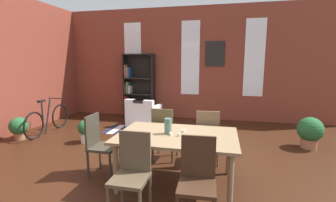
% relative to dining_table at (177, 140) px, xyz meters
% --- Properties ---
extents(ground_plane, '(10.19, 10.19, 0.00)m').
position_rel_dining_table_xyz_m(ground_plane, '(-0.36, 0.42, -0.66)').
color(ground_plane, '#351B0E').
extents(back_wall_brick, '(8.84, 0.12, 3.36)m').
position_rel_dining_table_xyz_m(back_wall_brick, '(-0.36, 4.10, 1.02)').
color(back_wall_brick, brown).
rests_on(back_wall_brick, ground).
extents(window_pane_0, '(0.55, 0.02, 2.18)m').
position_rel_dining_table_xyz_m(window_pane_0, '(-2.19, 4.03, 1.19)').
color(window_pane_0, white).
extents(window_pane_1, '(0.55, 0.02, 2.18)m').
position_rel_dining_table_xyz_m(window_pane_1, '(-0.36, 4.03, 1.19)').
color(window_pane_1, white).
extents(window_pane_2, '(0.55, 0.02, 2.18)m').
position_rel_dining_table_xyz_m(window_pane_2, '(1.47, 4.03, 1.19)').
color(window_pane_2, white).
extents(dining_table, '(1.67, 1.10, 0.74)m').
position_rel_dining_table_xyz_m(dining_table, '(0.00, 0.00, 0.00)').
color(dining_table, '#846B4B').
rests_on(dining_table, ground).
extents(vase_on_table, '(0.11, 0.11, 0.22)m').
position_rel_dining_table_xyz_m(vase_on_table, '(-0.13, 0.00, 0.19)').
color(vase_on_table, '#4C7266').
rests_on(vase_on_table, dining_table).
extents(tealight_candle_0, '(0.04, 0.04, 0.04)m').
position_rel_dining_table_xyz_m(tealight_candle_0, '(0.04, -0.07, 0.10)').
color(tealight_candle_0, silver).
rests_on(tealight_candle_0, dining_table).
extents(tealight_candle_1, '(0.04, 0.04, 0.04)m').
position_rel_dining_table_xyz_m(tealight_candle_1, '(-0.07, -0.08, 0.10)').
color(tealight_candle_1, silver).
rests_on(tealight_candle_1, dining_table).
extents(tealight_candle_2, '(0.04, 0.04, 0.04)m').
position_rel_dining_table_xyz_m(tealight_candle_2, '(0.07, 0.11, 0.10)').
color(tealight_candle_2, silver).
rests_on(tealight_candle_2, dining_table).
extents(dining_chair_near_left, '(0.40, 0.40, 0.95)m').
position_rel_dining_table_xyz_m(dining_chair_near_left, '(-0.37, -0.78, -0.15)').
color(dining_chair_near_left, brown).
rests_on(dining_chair_near_left, ground).
extents(dining_chair_far_right, '(0.43, 0.43, 0.95)m').
position_rel_dining_table_xyz_m(dining_chair_far_right, '(0.38, 0.78, -0.15)').
color(dining_chair_far_right, brown).
rests_on(dining_chair_far_right, ground).
extents(dining_chair_far_left, '(0.42, 0.42, 0.95)m').
position_rel_dining_table_xyz_m(dining_chair_far_left, '(-0.38, 0.78, -0.15)').
color(dining_chair_far_left, '#4A4228').
rests_on(dining_chair_far_left, ground).
extents(dining_chair_near_right, '(0.42, 0.42, 0.95)m').
position_rel_dining_table_xyz_m(dining_chair_near_right, '(0.37, -0.78, -0.15)').
color(dining_chair_near_right, '#392215').
rests_on(dining_chair_near_right, ground).
extents(dining_chair_head_left, '(0.40, 0.40, 0.95)m').
position_rel_dining_table_xyz_m(dining_chair_head_left, '(-1.21, 0.00, -0.15)').
color(dining_chair_head_left, '#353025').
rests_on(dining_chair_head_left, ground).
extents(bookshelf_tall, '(0.96, 0.33, 1.98)m').
position_rel_dining_table_xyz_m(bookshelf_tall, '(-2.00, 3.85, 0.34)').
color(bookshelf_tall, black).
rests_on(bookshelf_tall, ground).
extents(armchair_white, '(0.88, 0.88, 0.75)m').
position_rel_dining_table_xyz_m(armchair_white, '(-1.49, 2.95, -0.38)').
color(armchair_white, silver).
rests_on(armchair_white, ground).
extents(bicycle_second, '(0.44, 1.62, 0.87)m').
position_rel_dining_table_xyz_m(bicycle_second, '(-3.58, 1.74, -0.33)').
color(bicycle_second, black).
rests_on(bicycle_second, ground).
extents(potted_plant_by_shelf, '(0.33, 0.33, 0.50)m').
position_rel_dining_table_xyz_m(potted_plant_by_shelf, '(-2.26, 1.29, -0.38)').
color(potted_plant_by_shelf, silver).
rests_on(potted_plant_by_shelf, ground).
extents(potted_plant_corner, '(0.50, 0.50, 0.64)m').
position_rel_dining_table_xyz_m(potted_plant_corner, '(2.37, 2.00, -0.30)').
color(potted_plant_corner, '#9E6042').
rests_on(potted_plant_corner, ground).
extents(potted_plant_window, '(0.40, 0.40, 0.51)m').
position_rel_dining_table_xyz_m(potted_plant_window, '(-3.84, 1.13, -0.37)').
color(potted_plant_window, '#9E6042').
rests_on(potted_plant_window, ground).
extents(striped_rug, '(1.22, 0.85, 0.01)m').
position_rel_dining_table_xyz_m(striped_rug, '(-1.71, 2.38, -0.65)').
color(striped_rug, '#1E1E33').
rests_on(striped_rug, ground).
extents(framed_picture, '(0.56, 0.03, 0.72)m').
position_rel_dining_table_xyz_m(framed_picture, '(0.37, 4.03, 1.32)').
color(framed_picture, black).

